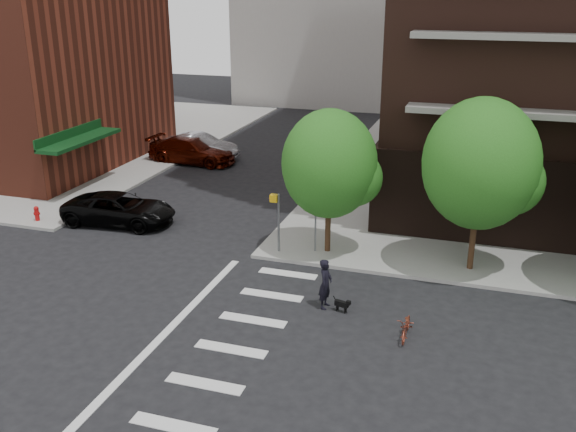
{
  "coord_description": "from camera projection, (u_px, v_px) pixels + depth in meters",
  "views": [
    {
      "loc": [
        10.24,
        -16.52,
        11.09
      ],
      "look_at": [
        3.0,
        6.0,
        2.5
      ],
      "focal_mm": 40.0,
      "sensor_mm": 36.0,
      "label": 1
    }
  ],
  "objects": [
    {
      "name": "parked_car_black",
      "position": [
        119.0,
        209.0,
        31.21
      ],
      "size": [
        2.92,
        5.62,
        1.51
      ],
      "primitive_type": "imported",
      "rotation": [
        0.0,
        0.0,
        1.65
      ],
      "color": "black",
      "rests_on": "ground"
    },
    {
      "name": "ground",
      "position": [
        148.0,
        335.0,
        21.51
      ],
      "size": [
        120.0,
        120.0,
        0.0
      ],
      "primitive_type": "plane",
      "color": "black",
      "rests_on": "ground"
    },
    {
      "name": "tree_a",
      "position": [
        329.0,
        164.0,
        26.59
      ],
      "size": [
        4.0,
        4.0,
        5.9
      ],
      "color": "#301E11",
      "rests_on": "sidewalk_ne"
    },
    {
      "name": "parked_car_maroon",
      "position": [
        192.0,
        151.0,
        41.8
      ],
      "size": [
        2.59,
        5.89,
        1.68
      ],
      "primitive_type": "imported",
      "rotation": [
        0.0,
        0.0,
        1.53
      ],
      "color": "#3B0B03",
      "rests_on": "ground"
    },
    {
      "name": "sidewalk_nw",
      "position": [
        19.0,
        135.0,
        49.56
      ],
      "size": [
        31.0,
        33.0,
        0.15
      ],
      "primitive_type": "cube",
      "color": "gray",
      "rests_on": "ground"
    },
    {
      "name": "crosswalk",
      "position": [
        209.0,
        345.0,
        20.88
      ],
      "size": [
        3.85,
        13.0,
        0.01
      ],
      "color": "silver",
      "rests_on": "ground"
    },
    {
      "name": "parked_car_silver",
      "position": [
        199.0,
        147.0,
        42.75
      ],
      "size": [
        1.93,
        5.21,
        1.7
      ],
      "primitive_type": "imported",
      "rotation": [
        0.0,
        0.0,
        1.55
      ],
      "color": "#B3B4BC",
      "rests_on": "ground"
    },
    {
      "name": "dog",
      "position": [
        342.0,
        304.0,
        22.88
      ],
      "size": [
        0.62,
        0.29,
        0.51
      ],
      "rotation": [
        0.0,
        0.0,
        -0.26
      ],
      "color": "black",
      "rests_on": "ground"
    },
    {
      "name": "fire_hydrant",
      "position": [
        37.0,
        213.0,
        31.32
      ],
      "size": [
        0.24,
        0.24,
        0.73
      ],
      "color": "#A50C0C",
      "rests_on": "sidewalk_nw"
    },
    {
      "name": "dog_walker",
      "position": [
        325.0,
        284.0,
        23.03
      ],
      "size": [
        0.72,
        0.5,
        1.88
      ],
      "primitive_type": "imported",
      "rotation": [
        0.0,
        0.0,
        1.5
      ],
      "color": "black",
      "rests_on": "ground"
    },
    {
      "name": "scooter",
      "position": [
        407.0,
        326.0,
        21.23
      ],
      "size": [
        0.54,
        1.54,
        0.81
      ],
      "primitive_type": "imported",
      "rotation": [
        0.0,
        0.0,
        0.0
      ],
      "color": "brown",
      "rests_on": "ground"
    },
    {
      "name": "pedestrian_signal",
      "position": [
        287.0,
        214.0,
        27.3
      ],
      "size": [
        2.18,
        0.67,
        2.6
      ],
      "color": "slate",
      "rests_on": "sidewalk_ne"
    },
    {
      "name": "tree_b",
      "position": [
        481.0,
        164.0,
        24.69
      ],
      "size": [
        4.5,
        4.5,
        6.65
      ],
      "color": "#301E11",
      "rests_on": "sidewalk_ne"
    }
  ]
}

